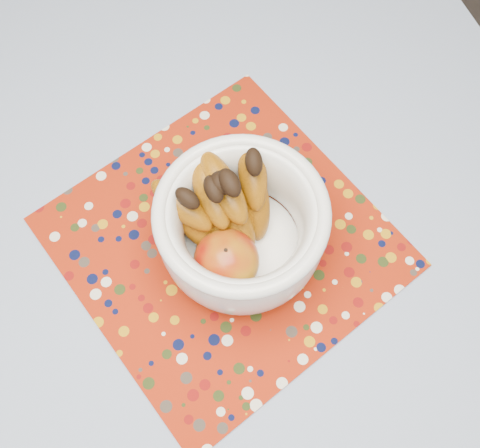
# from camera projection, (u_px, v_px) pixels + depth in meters

# --- Properties ---
(table) EXTENTS (1.20, 1.20, 0.75)m
(table) POSITION_uv_depth(u_px,v_px,m) (176.00, 302.00, 0.88)
(table) COLOR brown
(table) RESTS_ON ground
(tablecloth) EXTENTS (1.32, 1.32, 0.01)m
(tablecloth) POSITION_uv_depth(u_px,v_px,m) (170.00, 287.00, 0.81)
(tablecloth) COLOR #667DAA
(tablecloth) RESTS_ON table
(placemat) EXTENTS (0.54, 0.54, 0.00)m
(placemat) POSITION_uv_depth(u_px,v_px,m) (224.00, 242.00, 0.83)
(placemat) COLOR maroon
(placemat) RESTS_ON tablecloth
(fruit_bowl) EXTENTS (0.25, 0.23, 0.18)m
(fruit_bowl) POSITION_uv_depth(u_px,v_px,m) (234.00, 222.00, 0.75)
(fruit_bowl) COLOR white
(fruit_bowl) RESTS_ON placemat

